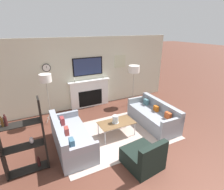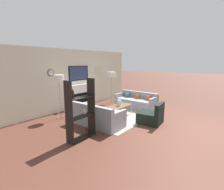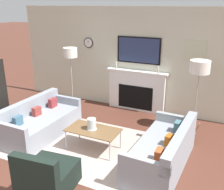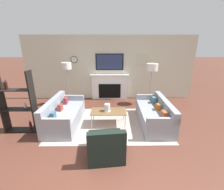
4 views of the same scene
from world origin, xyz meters
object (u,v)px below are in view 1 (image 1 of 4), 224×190
(couch_right, at_px, (153,116))
(floor_lamp_left, at_px, (45,79))
(armchair, at_px, (143,157))
(floor_lamp_right, at_px, (134,70))
(couch_left, at_px, (71,138))
(coffee_table, at_px, (117,123))
(shelf_unit, at_px, (23,141))
(hurricane_candle, at_px, (115,120))

(couch_right, xyz_separation_m, floor_lamp_left, (-3.00, 1.64, 1.23))
(armchair, relative_size, floor_lamp_right, 0.53)
(couch_left, distance_m, armchair, 1.93)
(coffee_table, bearing_deg, couch_left, 178.14)
(couch_right, bearing_deg, armchair, -135.45)
(coffee_table, distance_m, floor_lamp_left, 2.58)
(coffee_table, height_order, floor_lamp_right, floor_lamp_right)
(couch_right, bearing_deg, shelf_unit, -174.48)
(coffee_table, relative_size, hurricane_candle, 4.66)
(couch_right, xyz_separation_m, coffee_table, (-1.40, -0.04, 0.12))
(couch_left, relative_size, coffee_table, 1.79)
(floor_lamp_left, distance_m, shelf_unit, 2.28)
(armchair, bearing_deg, hurricane_candle, 89.71)
(couch_left, height_order, couch_right, couch_left)
(couch_right, height_order, shelf_unit, shelf_unit)
(shelf_unit, bearing_deg, floor_lamp_right, 26.29)
(hurricane_candle, distance_m, floor_lamp_left, 2.50)
(couch_right, relative_size, hurricane_candle, 8.57)
(armchair, distance_m, floor_lamp_right, 3.71)
(armchair, distance_m, coffee_table, 1.38)
(couch_right, distance_m, hurricane_candle, 1.45)
(couch_right, relative_size, shelf_unit, 1.13)
(couch_right, relative_size, armchair, 2.22)
(coffee_table, bearing_deg, shelf_unit, -172.28)
(hurricane_candle, xyz_separation_m, floor_lamp_left, (-1.57, 1.67, 0.99))
(floor_lamp_left, xyz_separation_m, floor_lamp_right, (3.27, 0.00, -0.04))
(couch_left, height_order, floor_lamp_right, floor_lamp_right)
(couch_left, relative_size, couch_right, 0.97)
(floor_lamp_left, relative_size, shelf_unit, 0.99)
(armchair, xyz_separation_m, hurricane_candle, (0.01, 1.38, 0.28))
(floor_lamp_right, distance_m, shelf_unit, 4.58)
(couch_left, bearing_deg, coffee_table, -1.86)
(coffee_table, xyz_separation_m, floor_lamp_right, (1.66, 1.68, 1.07))
(couch_right, xyz_separation_m, armchair, (-1.44, -1.42, -0.03))
(hurricane_candle, relative_size, floor_lamp_right, 0.14)
(couch_right, relative_size, floor_lamp_left, 1.14)
(couch_left, distance_m, shelf_unit, 1.23)
(coffee_table, distance_m, shelf_unit, 2.46)
(couch_left, height_order, armchair, couch_left)
(armchair, relative_size, shelf_unit, 0.51)
(couch_right, xyz_separation_m, hurricane_candle, (-1.43, -0.03, 0.25))
(armchair, bearing_deg, floor_lamp_right, 60.90)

